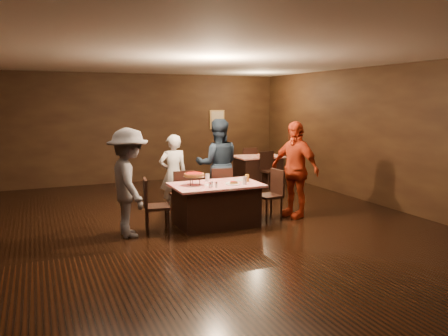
{
  "coord_description": "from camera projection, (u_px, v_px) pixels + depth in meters",
  "views": [
    {
      "loc": [
        -2.82,
        -7.13,
        2.25
      ],
      "look_at": [
        0.41,
        0.33,
        1.0
      ],
      "focal_mm": 35.0,
      "sensor_mm": 36.0,
      "label": 1
    }
  ],
  "objects": [
    {
      "name": "room",
      "position": [
        210.0,
        108.0,
        7.6
      ],
      "size": [
        10.0,
        10.04,
        3.02
      ],
      "color": "black",
      "rests_on": "ground"
    },
    {
      "name": "main_table",
      "position": [
        216.0,
        205.0,
        7.93
      ],
      "size": [
        1.6,
        1.0,
        0.77
      ],
      "primitive_type": "cube",
      "color": "#B40C14",
      "rests_on": "ground"
    },
    {
      "name": "back_table",
      "position": [
        258.0,
        170.0,
        11.94
      ],
      "size": [
        1.3,
        0.9,
        0.77
      ],
      "primitive_type": "cube",
      "color": "red",
      "rests_on": "ground"
    },
    {
      "name": "chair_far_left",
      "position": [
        182.0,
        194.0,
        8.44
      ],
      "size": [
        0.45,
        0.45,
        0.95
      ],
      "primitive_type": "cube",
      "rotation": [
        0.0,
        0.0,
        3.06
      ],
      "color": "black",
      "rests_on": "ground"
    },
    {
      "name": "chair_far_right",
      "position": [
        220.0,
        190.0,
        8.75
      ],
      "size": [
        0.5,
        0.5,
        0.95
      ],
      "primitive_type": "cube",
      "rotation": [
        0.0,
        0.0,
        2.94
      ],
      "color": "black",
      "rests_on": "ground"
    },
    {
      "name": "chair_end_left",
      "position": [
        157.0,
        206.0,
        7.48
      ],
      "size": [
        0.48,
        0.48,
        0.95
      ],
      "primitive_type": "cube",
      "rotation": [
        0.0,
        0.0,
        1.42
      ],
      "color": "black",
      "rests_on": "ground"
    },
    {
      "name": "chair_end_right",
      "position": [
        269.0,
        195.0,
        8.35
      ],
      "size": [
        0.46,
        0.46,
        0.95
      ],
      "primitive_type": "cube",
      "rotation": [
        0.0,
        0.0,
        -1.48
      ],
      "color": "black",
      "rests_on": "ground"
    },
    {
      "name": "chair_back_near",
      "position": [
        271.0,
        170.0,
        11.29
      ],
      "size": [
        0.45,
        0.45,
        0.95
      ],
      "primitive_type": "cube",
      "rotation": [
        0.0,
        0.0,
        0.08
      ],
      "color": "black",
      "rests_on": "ground"
    },
    {
      "name": "chair_back_far",
      "position": [
        248.0,
        164.0,
        12.47
      ],
      "size": [
        0.49,
        0.49,
        0.95
      ],
      "primitive_type": "cube",
      "rotation": [
        0.0,
        0.0,
        2.96
      ],
      "color": "black",
      "rests_on": "ground"
    },
    {
      "name": "diner_white_jacket",
      "position": [
        173.0,
        174.0,
        8.82
      ],
      "size": [
        0.58,
        0.38,
        1.59
      ],
      "primitive_type": "imported",
      "rotation": [
        0.0,
        0.0,
        3.15
      ],
      "color": "silver",
      "rests_on": "ground"
    },
    {
      "name": "diner_navy_hoodie",
      "position": [
        218.0,
        164.0,
        9.07
      ],
      "size": [
        1.09,
        0.95,
        1.89
      ],
      "primitive_type": "imported",
      "rotation": [
        0.0,
        0.0,
        2.85
      ],
      "color": "#162130",
      "rests_on": "ground"
    },
    {
      "name": "diner_grey_knit",
      "position": [
        129.0,
        183.0,
        7.24
      ],
      "size": [
        0.71,
        1.19,
        1.82
      ],
      "primitive_type": "imported",
      "rotation": [
        0.0,
        0.0,
        1.6
      ],
      "color": "slate",
      "rests_on": "ground"
    },
    {
      "name": "diner_red_shirt",
      "position": [
        294.0,
        169.0,
        8.48
      ],
      "size": [
        0.79,
        1.19,
        1.87
      ],
      "primitive_type": "imported",
      "rotation": [
        0.0,
        0.0,
        -1.24
      ],
      "color": "#AE3114",
      "rests_on": "ground"
    },
    {
      "name": "pizza_stand",
      "position": [
        194.0,
        175.0,
        7.73
      ],
      "size": [
        0.38,
        0.38,
        0.22
      ],
      "color": "black",
      "rests_on": "main_table"
    },
    {
      "name": "plate_with_slice",
      "position": [
        233.0,
        183.0,
        7.8
      ],
      "size": [
        0.25,
        0.25,
        0.06
      ],
      "color": "white",
      "rests_on": "main_table"
    },
    {
      "name": "plate_empty",
      "position": [
        240.0,
        180.0,
        8.22
      ],
      "size": [
        0.25,
        0.25,
        0.01
      ],
      "primitive_type": "cylinder",
      "color": "white",
      "rests_on": "main_table"
    },
    {
      "name": "glass_front_right",
      "position": [
        245.0,
        181.0,
        7.81
      ],
      "size": [
        0.08,
        0.08,
        0.14
      ],
      "primitive_type": "cylinder",
      "color": "silver",
      "rests_on": "main_table"
    },
    {
      "name": "glass_amber",
      "position": [
        247.0,
        178.0,
        8.05
      ],
      "size": [
        0.08,
        0.08,
        0.14
      ],
      "primitive_type": "cylinder",
      "color": "#BF7F26",
      "rests_on": "main_table"
    },
    {
      "name": "glass_back",
      "position": [
        207.0,
        178.0,
        8.11
      ],
      "size": [
        0.08,
        0.08,
        0.14
      ],
      "primitive_type": "cylinder",
      "color": "silver",
      "rests_on": "main_table"
    },
    {
      "name": "condiments",
      "position": [
        213.0,
        185.0,
        7.54
      ],
      "size": [
        0.17,
        0.1,
        0.09
      ],
      "color": "silver",
      "rests_on": "main_table"
    },
    {
      "name": "napkin_center",
      "position": [
        231.0,
        182.0,
        7.99
      ],
      "size": [
        0.19,
        0.19,
        0.01
      ],
      "primitive_type": "cube",
      "rotation": [
        0.0,
        0.0,
        0.21
      ],
      "color": "white",
      "rests_on": "main_table"
    },
    {
      "name": "napkin_left",
      "position": [
        209.0,
        185.0,
        7.77
      ],
      "size": [
        0.21,
        0.21,
        0.01
      ],
      "primitive_type": "cube",
      "rotation": [
        0.0,
        0.0,
        -0.35
      ],
      "color": "white",
      "rests_on": "main_table"
    }
  ]
}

